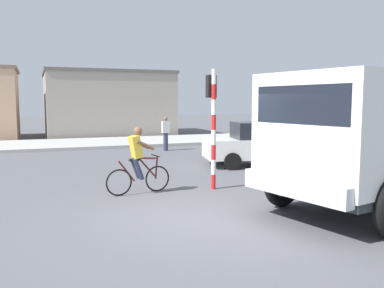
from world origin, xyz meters
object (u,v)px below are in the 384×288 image
traffic_light_pole (213,112)px  car_red_near (261,143)px  cyclist (138,160)px  pedestrian_near_kerb (166,133)px  truck_foreground (379,133)px

traffic_light_pole → car_red_near: bearing=42.7°
cyclist → car_red_near: bearing=28.9°
cyclist → traffic_light_pole: (2.02, -0.10, 1.20)m
traffic_light_pole → pedestrian_near_kerb: 8.77m
pedestrian_near_kerb → cyclist: bearing=-111.8°
cyclist → car_red_near: size_ratio=0.40×
truck_foreground → traffic_light_pole: size_ratio=1.82×
traffic_light_pole → car_red_near: 4.65m
car_red_near → traffic_light_pole: bearing=-137.3°
truck_foreground → car_red_near: truck_foreground is taller
cyclist → pedestrian_near_kerb: (3.39, 8.48, -0.02)m
truck_foreground → pedestrian_near_kerb: bearing=95.7°
truck_foreground → cyclist: 5.68m
car_red_near → pedestrian_near_kerb: bearing=109.1°
traffic_light_pole → pedestrian_near_kerb: bearing=80.9°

